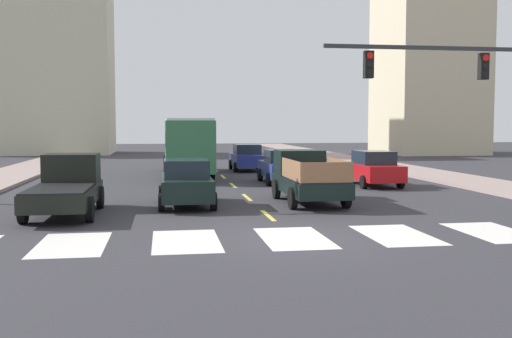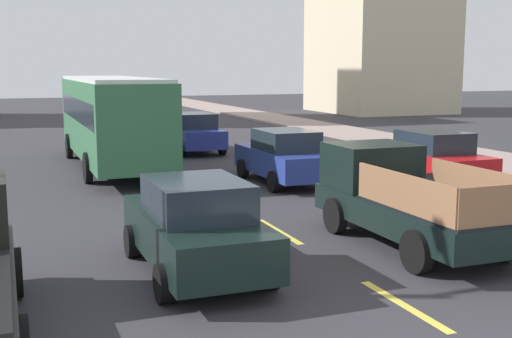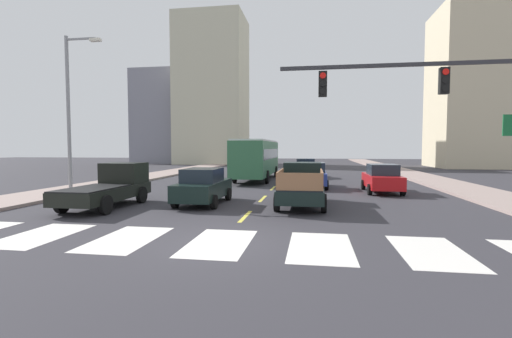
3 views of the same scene
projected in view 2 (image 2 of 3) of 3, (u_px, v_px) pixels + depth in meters
sidewalk_right at (464, 154)px, 27.49m from camera, size 3.54×110.00×0.15m
lane_dash_0 at (404, 305)px, 10.26m from camera, size 0.16×2.40×0.01m
lane_dash_1 at (279, 231)px, 14.87m from camera, size 0.16×2.40×0.01m
lane_dash_2 at (213, 192)px, 19.49m from camera, size 0.16×2.40×0.01m
lane_dash_3 at (173, 169)px, 24.10m from camera, size 0.16×2.40×0.01m
lane_dash_4 at (145, 152)px, 28.72m from camera, size 0.16×2.40×0.01m
lane_dash_5 at (125, 141)px, 33.33m from camera, size 0.16×2.40×0.01m
lane_dash_6 at (110, 132)px, 37.94m from camera, size 0.16×2.40×0.01m
lane_dash_7 at (99, 125)px, 42.56m from camera, size 0.16×2.40×0.01m
pickup_stakebed at (402, 198)px, 13.91m from camera, size 2.18×5.20×1.96m
city_bus at (111, 115)px, 23.96m from camera, size 2.72×10.80×3.32m
sedan_near_left at (431, 158)px, 20.57m from camera, size 2.02×4.40×1.72m
sedan_far at (284, 157)px, 20.95m from camera, size 2.02×4.40×1.72m
sedan_near_right at (196, 226)px, 11.77m from camera, size 2.02×4.40×1.72m
sedan_mid at (193, 133)px, 28.67m from camera, size 2.02×4.40×1.72m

